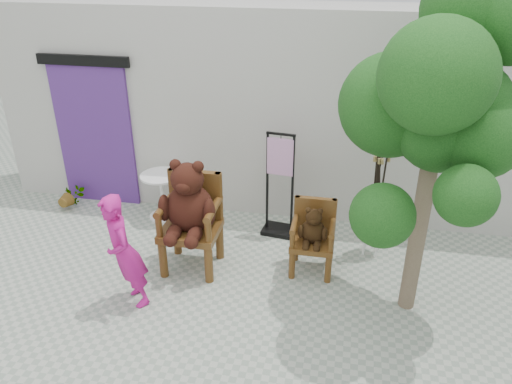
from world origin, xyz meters
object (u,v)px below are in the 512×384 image
(tree, at_px, (446,92))
(display_stand, at_px, (279,196))
(chair_big, at_px, (190,208))
(stool_bucket, at_px, (375,211))
(person, at_px, (124,252))
(chair_small, at_px, (313,232))
(cafe_table, at_px, (162,191))

(tree, bearing_deg, display_stand, 143.73)
(chair_big, xyz_separation_m, stool_bucket, (2.26, 0.73, -0.20))
(person, bearing_deg, chair_small, 77.26)
(cafe_table, bearing_deg, chair_small, -21.60)
(display_stand, height_order, stool_bucket, display_stand)
(chair_big, distance_m, tree, 3.17)
(stool_bucket, bearing_deg, cafe_table, 172.46)
(chair_big, distance_m, person, 0.99)
(tree, bearing_deg, stool_bucket, 113.92)
(display_stand, bearing_deg, tree, -28.89)
(chair_small, xyz_separation_m, person, (-2.00, -1.07, 0.15))
(display_stand, xyz_separation_m, tree, (1.73, -1.27, 1.91))
(display_stand, relative_size, stool_bucket, 1.04)
(stool_bucket, bearing_deg, chair_small, -145.75)
(person, bearing_deg, tree, 59.89)
(cafe_table, height_order, display_stand, display_stand)
(stool_bucket, bearing_deg, display_stand, 167.22)
(cafe_table, bearing_deg, person, -80.68)
(chair_big, xyz_separation_m, cafe_table, (-0.82, 1.14, -0.40))
(display_stand, bearing_deg, chair_small, -48.70)
(cafe_table, xyz_separation_m, tree, (3.51, -1.38, 2.06))
(person, distance_m, tree, 3.70)
(cafe_table, relative_size, tree, 0.19)
(stool_bucket, bearing_deg, person, -150.02)
(display_stand, relative_size, tree, 0.41)
(chair_big, height_order, display_stand, display_stand)
(chair_small, relative_size, cafe_table, 1.33)
(chair_big, height_order, cafe_table, chair_big)
(chair_big, relative_size, cafe_table, 2.11)
(chair_small, distance_m, cafe_table, 2.50)
(cafe_table, xyz_separation_m, stool_bucket, (3.08, -0.41, 0.20))
(tree, bearing_deg, chair_small, 158.74)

